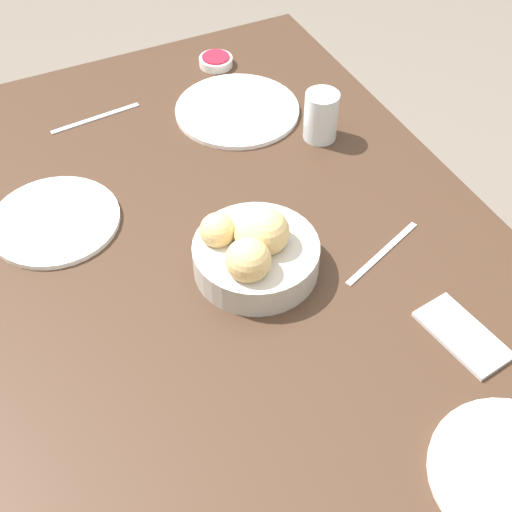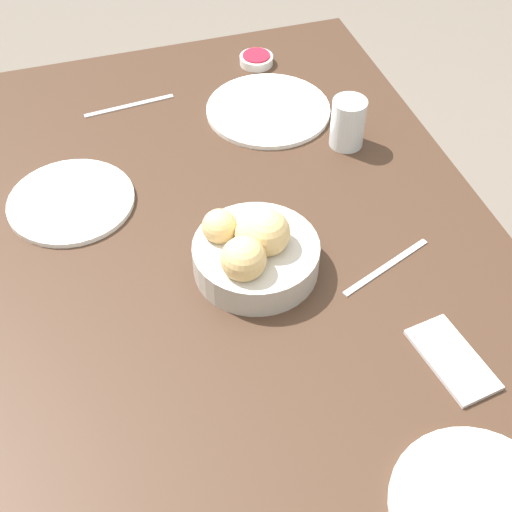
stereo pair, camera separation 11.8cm
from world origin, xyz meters
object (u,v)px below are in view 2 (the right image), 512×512
object	(u,v)px
knife_silver	(129,106)
cell_phone	(452,359)
plate_near_left	(479,509)
plate_near_right	(268,110)
bread_basket	(254,251)
plate_far_center	(71,201)
fork_silver	(386,267)
water_tumbler	(348,123)
jam_bowl_berry	(256,59)

from	to	relation	value
knife_silver	cell_phone	bearing A→B (deg)	-156.57
plate_near_left	plate_near_right	distance (m)	0.90
bread_basket	plate_far_center	distance (m)	0.38
bread_basket	plate_near_left	distance (m)	0.51
bread_basket	plate_near_right	world-z (taller)	bread_basket
plate_near_right	cell_phone	xyz separation A→B (m)	(-0.69, -0.07, -0.00)
bread_basket	plate_far_center	xyz separation A→B (m)	(0.26, 0.27, -0.04)
plate_near_left	plate_near_right	bearing A→B (deg)	-0.77
bread_basket	plate_near_left	bearing A→B (deg)	-162.80
plate_near_left	cell_phone	distance (m)	0.23
cell_phone	plate_near_right	bearing A→B (deg)	5.59
plate_far_center	knife_silver	world-z (taller)	plate_far_center
fork_silver	bread_basket	bearing A→B (deg)	73.77
water_tumbler	cell_phone	world-z (taller)	water_tumbler
plate_near_right	fork_silver	world-z (taller)	plate_near_right
knife_silver	cell_phone	xyz separation A→B (m)	(-0.79, -0.34, 0.00)
knife_silver	plate_near_left	bearing A→B (deg)	-165.35
plate_far_center	jam_bowl_berry	world-z (taller)	jam_bowl_berry
bread_basket	fork_silver	bearing A→B (deg)	-106.23
plate_near_left	plate_near_right	size ratio (longest dim) A/B	0.88
plate_near_right	fork_silver	size ratio (longest dim) A/B	1.41
plate_far_center	knife_silver	bearing A→B (deg)	-30.29
plate_far_center	jam_bowl_berry	bearing A→B (deg)	-53.29
plate_far_center	cell_phone	distance (m)	0.73
bread_basket	plate_near_right	bearing A→B (deg)	-21.12
plate_near_left	water_tumbler	xyz separation A→B (m)	(0.76, -0.13, 0.05)
plate_far_center	cell_phone	bearing A→B (deg)	-136.23
fork_silver	plate_far_center	bearing A→B (deg)	56.69
plate_far_center	water_tumbler	distance (m)	0.55
plate_near_right	knife_silver	distance (m)	0.30
plate_far_center	bread_basket	bearing A→B (deg)	-133.40
fork_silver	cell_phone	bearing A→B (deg)	-175.83
fork_silver	plate_near_right	bearing A→B (deg)	6.19
water_tumbler	knife_silver	bearing A→B (deg)	56.77
bread_basket	water_tumbler	distance (m)	0.39
bread_basket	cell_phone	xyz separation A→B (m)	(-0.27, -0.23, -0.04)
bread_basket	water_tumbler	xyz separation A→B (m)	(0.27, -0.28, 0.01)
water_tumbler	jam_bowl_berry	world-z (taller)	water_tumbler
jam_bowl_berry	fork_silver	size ratio (longest dim) A/B	0.41
jam_bowl_berry	cell_phone	size ratio (longest dim) A/B	0.48
plate_near_left	water_tumbler	distance (m)	0.77
plate_near_left	knife_silver	bearing A→B (deg)	14.65
water_tumbler	knife_silver	distance (m)	0.47
water_tumbler	fork_silver	xyz separation A→B (m)	(-0.33, 0.06, -0.05)
plate_near_left	fork_silver	size ratio (longest dim) A/B	1.25
cell_phone	plate_far_center	bearing A→B (deg)	43.77
water_tumbler	bread_basket	bearing A→B (deg)	134.31
plate_near_left	cell_phone	xyz separation A→B (m)	(0.22, -0.08, -0.00)
bread_basket	fork_silver	xyz separation A→B (m)	(-0.06, -0.21, -0.04)
plate_far_center	knife_silver	xyz separation A→B (m)	(0.27, -0.16, -0.00)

